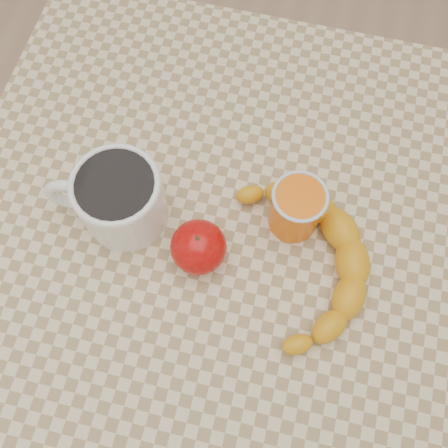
% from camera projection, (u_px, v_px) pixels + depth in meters
% --- Properties ---
extents(ground, '(3.00, 3.00, 0.00)m').
position_uv_depth(ground, '(224.00, 323.00, 1.41)').
color(ground, tan).
rests_on(ground, ground).
extents(table, '(0.80, 0.80, 0.75)m').
position_uv_depth(table, '(224.00, 248.00, 0.79)').
color(table, beige).
rests_on(table, ground).
extents(coffee_mug, '(0.17, 0.13, 0.10)m').
position_uv_depth(coffee_mug, '(118.00, 198.00, 0.67)').
color(coffee_mug, white).
rests_on(coffee_mug, table).
extents(orange_juice_glass, '(0.07, 0.07, 0.09)m').
position_uv_depth(orange_juice_glass, '(296.00, 208.00, 0.68)').
color(orange_juice_glass, orange).
rests_on(orange_juice_glass, table).
extents(apple, '(0.08, 0.08, 0.07)m').
position_uv_depth(apple, '(198.00, 247.00, 0.67)').
color(apple, '#9D0508').
rests_on(apple, table).
extents(banana, '(0.38, 0.41, 0.05)m').
position_uv_depth(banana, '(306.00, 261.00, 0.67)').
color(banana, orange).
rests_on(banana, table).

